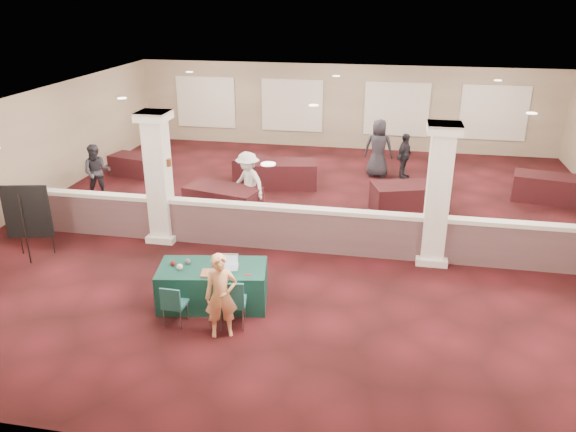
% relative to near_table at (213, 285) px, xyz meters
% --- Properties ---
extents(ground, '(16.00, 16.00, 0.00)m').
position_rel_near_table_xyz_m(ground, '(1.32, 4.24, -0.40)').
color(ground, '#3F0F13').
rests_on(ground, ground).
extents(wall_back, '(16.00, 0.04, 3.20)m').
position_rel_near_table_xyz_m(wall_back, '(1.32, 12.24, 1.20)').
color(wall_back, '#7E6E57').
rests_on(wall_back, ground).
extents(wall_front, '(16.00, 0.04, 3.20)m').
position_rel_near_table_xyz_m(wall_front, '(1.32, -3.76, 1.20)').
color(wall_front, '#7E6E57').
rests_on(wall_front, ground).
extents(wall_left, '(0.04, 16.00, 3.20)m').
position_rel_near_table_xyz_m(wall_left, '(-6.68, 4.24, 1.20)').
color(wall_left, '#7E6E57').
rests_on(wall_left, ground).
extents(ceiling, '(16.00, 16.00, 0.02)m').
position_rel_near_table_xyz_m(ceiling, '(1.32, 4.24, 2.80)').
color(ceiling, white).
rests_on(ceiling, wall_back).
extents(partition_wall, '(15.60, 0.28, 1.10)m').
position_rel_near_table_xyz_m(partition_wall, '(1.32, 2.74, 0.17)').
color(partition_wall, brown).
rests_on(partition_wall, ground).
extents(column_left, '(0.72, 0.72, 3.20)m').
position_rel_near_table_xyz_m(column_left, '(-2.18, 2.74, 1.24)').
color(column_left, silver).
rests_on(column_left, ground).
extents(column_right, '(0.72, 0.72, 3.20)m').
position_rel_near_table_xyz_m(column_right, '(4.32, 2.74, 1.24)').
color(column_right, silver).
rests_on(column_right, ground).
extents(sconce_left, '(0.12, 0.12, 0.18)m').
position_rel_near_table_xyz_m(sconce_left, '(-2.46, 2.74, 1.60)').
color(sconce_left, brown).
rests_on(sconce_left, column_left).
extents(sconce_right, '(0.12, 0.12, 0.18)m').
position_rel_near_table_xyz_m(sconce_right, '(-1.90, 2.74, 1.60)').
color(sconce_right, brown).
rests_on(sconce_right, column_left).
extents(near_table, '(2.23, 1.39, 0.80)m').
position_rel_near_table_xyz_m(near_table, '(0.00, 0.00, 0.00)').
color(near_table, '#0E362D').
rests_on(near_table, ground).
extents(conf_chair_main, '(0.57, 0.58, 0.98)m').
position_rel_near_table_xyz_m(conf_chair_main, '(0.61, -0.75, 0.18)').
color(conf_chair_main, '#1E5658').
rests_on(conf_chair_main, ground).
extents(conf_chair_side, '(0.41, 0.42, 0.81)m').
position_rel_near_table_xyz_m(conf_chair_side, '(-0.48, -0.88, 0.08)').
color(conf_chair_side, '#1E5658').
rests_on(conf_chair_side, ground).
extents(easel_board, '(1.03, 0.60, 1.77)m').
position_rel_near_table_xyz_m(easel_board, '(-4.72, 1.17, 0.73)').
color(easel_board, black).
rests_on(easel_board, ground).
extents(woman, '(0.67, 0.56, 1.59)m').
position_rel_near_table_xyz_m(woman, '(0.49, -1.01, 0.39)').
color(woman, '#EDAB67').
rests_on(woman, ground).
extents(far_table_front_left, '(2.19, 1.45, 0.81)m').
position_rel_near_table_xyz_m(far_table_front_left, '(-1.18, 4.54, 0.01)').
color(far_table_front_left, black).
rests_on(far_table_front_left, ground).
extents(far_table_front_center, '(2.14, 1.32, 0.81)m').
position_rel_near_table_xyz_m(far_table_front_center, '(0.00, 7.24, 0.01)').
color(far_table_front_center, black).
rests_on(far_table_front_center, ground).
extents(far_table_front_right, '(2.22, 1.57, 0.81)m').
position_rel_near_table_xyz_m(far_table_front_right, '(3.82, 5.74, 0.01)').
color(far_table_front_right, black).
rests_on(far_table_front_right, ground).
extents(far_table_back_left, '(1.82, 1.17, 0.68)m').
position_rel_near_table_xyz_m(far_table_back_left, '(-5.08, 7.44, -0.06)').
color(far_table_back_left, black).
rests_on(far_table_back_left, ground).
extents(far_table_back_center, '(2.05, 1.38, 0.76)m').
position_rel_near_table_xyz_m(far_table_back_center, '(-0.68, 7.44, -0.02)').
color(far_table_back_center, black).
rests_on(far_table_back_center, ground).
extents(far_table_back_right, '(2.06, 1.31, 0.77)m').
position_rel_near_table_xyz_m(far_table_back_right, '(7.82, 7.44, -0.01)').
color(far_table_back_right, black).
rests_on(far_table_back_right, ground).
extents(attendee_a, '(0.90, 0.70, 1.65)m').
position_rel_near_table_xyz_m(attendee_a, '(-5.18, 5.12, 0.42)').
color(attendee_a, black).
rests_on(attendee_a, ground).
extents(attendee_b, '(1.22, 1.05, 1.76)m').
position_rel_near_table_xyz_m(attendee_b, '(-0.54, 4.81, 0.48)').
color(attendee_b, beige).
rests_on(attendee_b, ground).
extents(attendee_c, '(0.77, 0.97, 1.49)m').
position_rel_near_table_xyz_m(attendee_c, '(3.67, 8.85, 0.34)').
color(attendee_c, black).
rests_on(attendee_c, ground).
extents(attendee_d, '(0.99, 0.61, 1.91)m').
position_rel_near_table_xyz_m(attendee_d, '(2.82, 8.86, 0.55)').
color(attendee_d, black).
rests_on(attendee_d, ground).
extents(laptop_base, '(0.40, 0.31, 0.02)m').
position_rel_near_table_xyz_m(laptop_base, '(0.33, 0.00, 0.41)').
color(laptop_base, silver).
rests_on(laptop_base, near_table).
extents(laptop_screen, '(0.36, 0.08, 0.24)m').
position_rel_near_table_xyz_m(laptop_screen, '(0.31, 0.13, 0.54)').
color(laptop_screen, silver).
rests_on(laptop_screen, near_table).
extents(screen_glow, '(0.32, 0.06, 0.21)m').
position_rel_near_table_xyz_m(screen_glow, '(0.31, 0.12, 0.52)').
color(screen_glow, '#B0BAD4').
rests_on(screen_glow, near_table).
extents(knitting, '(0.49, 0.40, 0.03)m').
position_rel_near_table_xyz_m(knitting, '(0.10, -0.26, 0.42)').
color(knitting, orange).
rests_on(knitting, near_table).
extents(yarn_cream, '(0.12, 0.12, 0.12)m').
position_rel_near_table_xyz_m(yarn_cream, '(-0.58, -0.21, 0.46)').
color(yarn_cream, beige).
rests_on(yarn_cream, near_table).
extents(yarn_red, '(0.11, 0.11, 0.11)m').
position_rel_near_table_xyz_m(yarn_red, '(-0.77, -0.08, 0.46)').
color(yarn_red, maroon).
rests_on(yarn_red, near_table).
extents(yarn_grey, '(0.11, 0.11, 0.11)m').
position_rel_near_table_xyz_m(yarn_grey, '(-0.51, 0.04, 0.46)').
color(yarn_grey, '#4A4B4F').
rests_on(yarn_grey, near_table).
extents(scissors, '(0.14, 0.06, 0.01)m').
position_rel_near_table_xyz_m(scissors, '(0.76, -0.18, 0.41)').
color(scissors, '#B11218').
rests_on(scissors, near_table).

